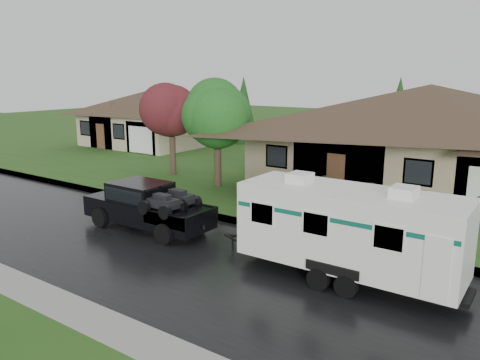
# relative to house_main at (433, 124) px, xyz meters

# --- Properties ---
(ground) EXTENTS (140.00, 140.00, 0.00)m
(ground) POSITION_rel_house_main_xyz_m (-2.29, -13.84, -3.59)
(ground) COLOR #264F18
(ground) RESTS_ON ground
(road) EXTENTS (140.00, 8.00, 0.01)m
(road) POSITION_rel_house_main_xyz_m (-2.29, -15.84, -3.59)
(road) COLOR black
(road) RESTS_ON ground
(curb) EXTENTS (140.00, 0.50, 0.15)m
(curb) POSITION_rel_house_main_xyz_m (-2.29, -11.59, -3.52)
(curb) COLOR gray
(curb) RESTS_ON ground
(lawn) EXTENTS (140.00, 26.00, 0.15)m
(lawn) POSITION_rel_house_main_xyz_m (-2.29, 1.16, -3.52)
(lawn) COLOR #264F18
(lawn) RESTS_ON ground
(house_main) EXTENTS (19.44, 10.80, 6.90)m
(house_main) POSITION_rel_house_main_xyz_m (0.00, 0.00, 0.00)
(house_main) COLOR gray
(house_main) RESTS_ON lawn
(house_far) EXTENTS (10.80, 8.64, 5.80)m
(house_far) POSITION_rel_house_main_xyz_m (-24.07, 2.02, -0.62)
(house_far) COLOR tan
(house_far) RESTS_ON lawn
(tree_left_green) EXTENTS (3.49, 3.49, 5.78)m
(tree_left_green) POSITION_rel_house_main_xyz_m (-9.59, -7.09, 0.57)
(tree_left_green) COLOR #382B1E
(tree_left_green) RESTS_ON lawn
(tree_red) EXTENTS (3.27, 3.27, 5.42)m
(tree_red) POSITION_rel_house_main_xyz_m (-13.86, -6.12, 0.31)
(tree_red) COLOR #382B1E
(tree_red) RESTS_ON lawn
(shrub_row) EXTENTS (13.60, 1.00, 1.00)m
(shrub_row) POSITION_rel_house_main_xyz_m (-0.29, -4.54, -2.94)
(shrub_row) COLOR #143814
(shrub_row) RESTS_ON lawn
(pickup_truck) EXTENTS (5.77, 2.19, 1.92)m
(pickup_truck) POSITION_rel_house_main_xyz_m (-7.77, -14.35, -2.56)
(pickup_truck) COLOR black
(pickup_truck) RESTS_ON ground
(travel_trailer) EXTENTS (7.12, 2.50, 3.19)m
(travel_trailer) POSITION_rel_house_main_xyz_m (1.04, -14.35, -1.90)
(travel_trailer) COLOR white
(travel_trailer) RESTS_ON ground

